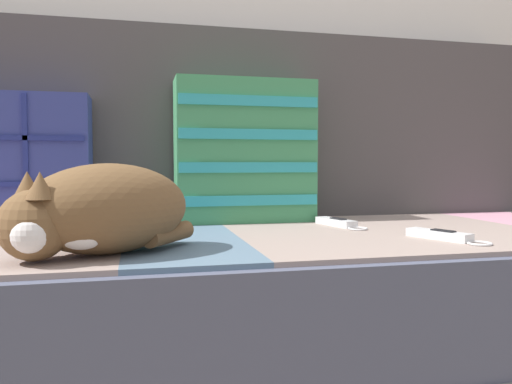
% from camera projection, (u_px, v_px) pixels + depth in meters
% --- Properties ---
extents(couch, '(2.14, 0.84, 0.39)m').
position_uv_depth(couch, '(232.00, 313.00, 1.22)').
color(couch, gray).
rests_on(couch, ground_plane).
extents(sofa_backrest, '(2.09, 0.14, 0.56)m').
position_uv_depth(sofa_backrest, '(210.00, 125.00, 1.53)').
color(sofa_backrest, '#474242').
rests_on(sofa_backrest, couch).
extents(throw_pillow_quilted, '(0.44, 0.14, 0.34)m').
position_uv_depth(throw_pillow_quilted, '(1.00, 161.00, 1.27)').
color(throw_pillow_quilted, navy).
rests_on(throw_pillow_quilted, couch).
extents(throw_pillow_striped, '(0.39, 0.14, 0.40)m').
position_uv_depth(throw_pillow_striped, '(245.00, 151.00, 1.41)').
color(throw_pillow_striped, '#3D8956').
rests_on(throw_pillow_striped, couch).
extents(sleeping_cat, '(0.36, 0.31, 0.17)m').
position_uv_depth(sleeping_cat, '(97.00, 212.00, 0.89)').
color(sleeping_cat, brown).
rests_on(sleeping_cat, couch).
extents(game_remote_near, '(0.09, 0.19, 0.02)m').
position_uv_depth(game_remote_near, '(338.00, 223.00, 1.32)').
color(game_remote_near, white).
rests_on(game_remote_near, couch).
extents(game_remote_far, '(0.11, 0.19, 0.02)m').
position_uv_depth(game_remote_far, '(442.00, 235.00, 1.08)').
color(game_remote_far, white).
rests_on(game_remote_far, couch).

